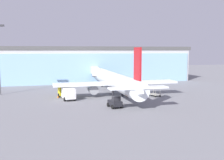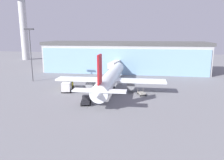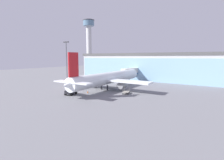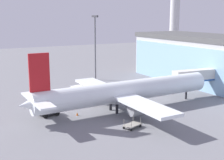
# 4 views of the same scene
# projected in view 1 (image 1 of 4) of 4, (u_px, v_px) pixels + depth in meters

# --- Properties ---
(ground) EXTENTS (240.00, 240.00, 0.00)m
(ground) POSITION_uv_depth(u_px,v_px,m) (125.00, 101.00, 56.44)
(ground) COLOR slate
(terminal_building) EXTENTS (65.40, 17.31, 12.03)m
(terminal_building) POSITION_uv_depth(u_px,v_px,m) (96.00, 64.00, 92.30)
(terminal_building) COLOR #B9B9B9
(terminal_building) RESTS_ON ground
(jet_bridge) EXTENTS (3.60, 13.73, 5.62)m
(jet_bridge) POSITION_uv_depth(u_px,v_px,m) (95.00, 71.00, 81.93)
(jet_bridge) COLOR beige
(jet_bridge) RESTS_ON ground
(airplane) EXTENTS (29.54, 38.45, 11.34)m
(airplane) POSITION_uv_depth(u_px,v_px,m) (115.00, 81.00, 62.66)
(airplane) COLOR white
(airplane) RESTS_ON ground
(catering_truck) EXTENTS (3.71, 7.60, 2.65)m
(catering_truck) POSITION_uv_depth(u_px,v_px,m) (67.00, 93.00, 58.09)
(catering_truck) COLOR yellow
(catering_truck) RESTS_ON ground
(baggage_cart) EXTENTS (2.46, 3.18, 1.50)m
(baggage_cart) POSITION_uv_depth(u_px,v_px,m) (154.00, 94.00, 61.50)
(baggage_cart) COLOR #9E998C
(baggage_cart) RESTS_ON ground
(pushback_tug) EXTENTS (2.63, 3.46, 2.30)m
(pushback_tug) POSITION_uv_depth(u_px,v_px,m) (115.00, 103.00, 49.50)
(pushback_tug) COLOR black
(pushback_tug) RESTS_ON ground
(safety_cone_nose) EXTENTS (0.36, 0.36, 0.55)m
(safety_cone_nose) POSITION_uv_depth(u_px,v_px,m) (120.00, 101.00, 54.38)
(safety_cone_nose) COLOR orange
(safety_cone_nose) RESTS_ON ground
(safety_cone_wingtip) EXTENTS (0.36, 0.36, 0.55)m
(safety_cone_wingtip) POSITION_uv_depth(u_px,v_px,m) (58.00, 97.00, 59.87)
(safety_cone_wingtip) COLOR orange
(safety_cone_wingtip) RESTS_ON ground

